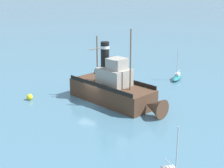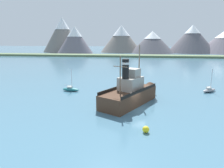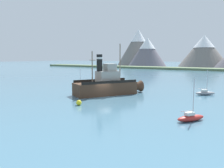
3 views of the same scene
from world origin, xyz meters
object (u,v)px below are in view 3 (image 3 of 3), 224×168
(sailboat_red, at_px, (191,117))
(mooring_buoy, at_px, (79,103))
(sailboat_grey, at_px, (205,93))
(sailboat_teal, at_px, (80,85))
(old_tugboat, at_px, (108,85))

(sailboat_red, height_order, mooring_buoy, sailboat_red)
(sailboat_grey, bearing_deg, mooring_buoy, -123.38)
(mooring_buoy, bearing_deg, sailboat_grey, 56.62)
(sailboat_red, relative_size, sailboat_teal, 1.00)
(sailboat_grey, relative_size, mooring_buoy, 6.01)
(sailboat_grey, bearing_deg, old_tugboat, -148.86)
(old_tugboat, height_order, sailboat_teal, old_tugboat)
(sailboat_grey, distance_m, mooring_buoy, 24.99)
(sailboat_teal, bearing_deg, sailboat_grey, 6.36)
(sailboat_grey, xyz_separation_m, mooring_buoy, (-13.75, -20.87, -0.02))
(sailboat_teal, relative_size, sailboat_grey, 1.00)
(sailboat_grey, bearing_deg, sailboat_teal, -173.64)
(old_tugboat, relative_size, sailboat_red, 2.91)
(mooring_buoy, bearing_deg, sailboat_red, 1.63)
(sailboat_teal, relative_size, mooring_buoy, 6.01)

